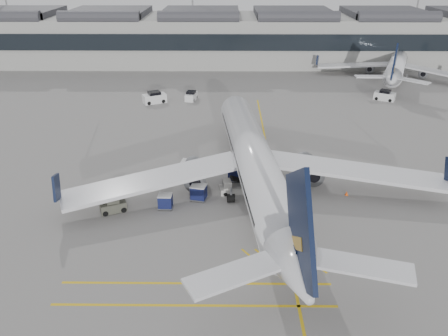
{
  "coord_description": "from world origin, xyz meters",
  "views": [
    {
      "loc": [
        4.53,
        -37.78,
        24.12
      ],
      "look_at": [
        4.15,
        3.26,
        4.0
      ],
      "focal_mm": 35.0,
      "sensor_mm": 36.0,
      "label": 1
    }
  ],
  "objects_px": {
    "belt_loader": "(236,188)",
    "baggage_cart_a": "(188,167)",
    "ramp_agent_a": "(259,177)",
    "ramp_agent_b": "(249,182)",
    "airliner_main": "(255,163)",
    "pushback_tug": "(113,205)"
  },
  "relations": [
    {
      "from": "ramp_agent_a",
      "to": "ramp_agent_b",
      "type": "distance_m",
      "value": 1.71
    },
    {
      "from": "baggage_cart_a",
      "to": "pushback_tug",
      "type": "xyz_separation_m",
      "value": [
        -7.12,
        -8.65,
        -0.29
      ]
    },
    {
      "from": "ramp_agent_a",
      "to": "pushback_tug",
      "type": "relative_size",
      "value": 0.6
    },
    {
      "from": "ramp_agent_a",
      "to": "pushback_tug",
      "type": "height_order",
      "value": "ramp_agent_a"
    },
    {
      "from": "airliner_main",
      "to": "pushback_tug",
      "type": "relative_size",
      "value": 15.07
    },
    {
      "from": "baggage_cart_a",
      "to": "ramp_agent_b",
      "type": "xyz_separation_m",
      "value": [
        7.23,
        -3.73,
        -0.09
      ]
    },
    {
      "from": "airliner_main",
      "to": "pushback_tug",
      "type": "xyz_separation_m",
      "value": [
        -14.94,
        -4.3,
        -2.91
      ]
    },
    {
      "from": "airliner_main",
      "to": "baggage_cart_a",
      "type": "relative_size",
      "value": 24.06
    },
    {
      "from": "belt_loader",
      "to": "ramp_agent_a",
      "type": "bearing_deg",
      "value": 24.86
    },
    {
      "from": "baggage_cart_a",
      "to": "belt_loader",
      "type": "bearing_deg",
      "value": -27.74
    },
    {
      "from": "belt_loader",
      "to": "ramp_agent_b",
      "type": "bearing_deg",
      "value": 16.27
    },
    {
      "from": "baggage_cart_a",
      "to": "ramp_agent_b",
      "type": "bearing_deg",
      "value": -16.98
    },
    {
      "from": "pushback_tug",
      "to": "belt_loader",
      "type": "bearing_deg",
      "value": -5.93
    },
    {
      "from": "ramp_agent_a",
      "to": "ramp_agent_b",
      "type": "height_order",
      "value": "ramp_agent_a"
    },
    {
      "from": "ramp_agent_a",
      "to": "pushback_tug",
      "type": "distance_m",
      "value": 16.74
    },
    {
      "from": "belt_loader",
      "to": "baggage_cart_a",
      "type": "height_order",
      "value": "belt_loader"
    },
    {
      "from": "baggage_cart_a",
      "to": "ramp_agent_a",
      "type": "xyz_separation_m",
      "value": [
        8.47,
        -2.54,
        -0.04
      ]
    },
    {
      "from": "ramp_agent_b",
      "to": "pushback_tug",
      "type": "distance_m",
      "value": 15.17
    },
    {
      "from": "belt_loader",
      "to": "baggage_cart_a",
      "type": "distance_m",
      "value": 7.29
    },
    {
      "from": "belt_loader",
      "to": "pushback_tug",
      "type": "xyz_separation_m",
      "value": [
        -12.85,
        -4.16,
        0.09
      ]
    },
    {
      "from": "ramp_agent_a",
      "to": "ramp_agent_b",
      "type": "bearing_deg",
      "value": -171.82
    },
    {
      "from": "belt_loader",
      "to": "ramp_agent_a",
      "type": "xyz_separation_m",
      "value": [
        2.74,
        1.94,
        0.35
      ]
    }
  ]
}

